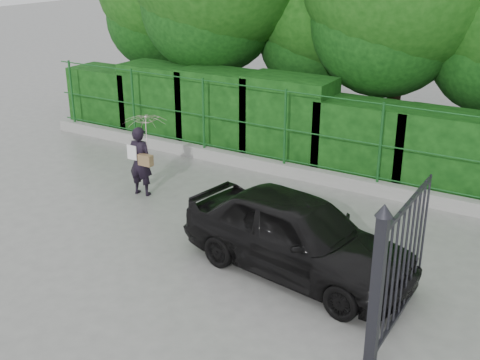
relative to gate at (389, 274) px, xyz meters
The scene contains 7 objects.
ground 4.81m from the gate, behind, with size 80.00×80.00×0.00m, color gray.
kerb 7.04m from the gate, 131.36° to the left, with size 14.00×0.25×0.30m, color #9E9E99.
fence 6.82m from the gate, 129.97° to the left, with size 14.13×0.06×1.80m.
hedge 7.70m from the gate, 126.04° to the left, with size 14.20×1.20×2.22m.
gate is the anchor object (origin of this frame).
woman 6.77m from the gate, 157.41° to the left, with size 0.93×0.95×1.83m.
car 2.38m from the gate, 146.42° to the left, with size 1.64×4.08×1.39m, color black.
Camera 1 is at (6.47, -7.57, 5.19)m, focal length 45.00 mm.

